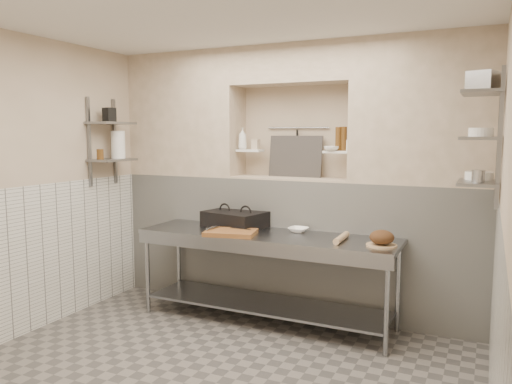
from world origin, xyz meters
The scene contains 48 objects.
floor centered at (0.00, 0.00, -0.05)m, with size 4.00×3.90×0.10m, color #66605A.
ceiling centered at (0.00, 0.00, 2.85)m, with size 4.00×3.90×0.10m, color silver.
wall_left centered at (-2.05, 0.00, 1.40)m, with size 0.10×3.90×2.80m, color #C4AD94.
wall_right centered at (2.05, 0.00, 1.40)m, with size 0.10×3.90×2.80m, color #C4AD94.
wall_back centered at (0.00, 2.00, 1.40)m, with size 4.00×0.10×2.80m, color #C4AD94.
backwall_lower centered at (0.00, 1.75, 0.70)m, with size 4.00×0.40×1.40m, color silver.
alcove_sill centered at (0.00, 1.75, 1.41)m, with size 1.30×0.40×0.02m, color #C4AD94.
backwall_pillar_left centered at (-1.33, 1.75, 2.10)m, with size 1.35×0.40×1.40m, color #C4AD94.
backwall_pillar_right centered at (1.33, 1.75, 2.10)m, with size 1.35×0.40×1.40m, color #C4AD94.
backwall_header centered at (0.00, 1.75, 2.60)m, with size 1.30×0.40×0.40m, color #C4AD94.
wainscot_left centered at (-1.99, 0.00, 0.70)m, with size 0.02×3.90×1.40m, color silver.
wainscot_right centered at (1.99, 0.00, 0.70)m, with size 0.02×3.90×1.40m, color silver.
alcove_shelf_left centered at (-0.50, 1.75, 1.70)m, with size 0.28×0.16×0.03m, color white.
alcove_shelf_right centered at (0.50, 1.75, 1.70)m, with size 0.28×0.16×0.03m, color white.
utensil_rail centered at (0.00, 1.92, 1.95)m, with size 0.02×0.02×0.70m, color gray.
hanging_steel centered at (0.00, 1.90, 1.78)m, with size 0.02×0.02×0.30m, color black.
splash_panel centered at (0.00, 1.85, 1.64)m, with size 0.60×0.02×0.45m, color #383330.
shelf_rail_left_a centered at (-1.98, 1.25, 1.80)m, with size 0.03×0.03×0.95m, color slate.
shelf_rail_left_b centered at (-1.98, 0.85, 1.80)m, with size 0.03×0.03×0.95m, color slate.
wall_shelf_left_lower centered at (-1.84, 1.05, 1.60)m, with size 0.30×0.50×0.03m, color slate.
wall_shelf_left_upper centered at (-1.84, 1.05, 2.00)m, with size 0.30×0.50×0.03m, color slate.
shelf_rail_right_a centered at (1.98, 1.25, 1.85)m, with size 0.03×0.03×1.05m, color slate.
shelf_rail_right_b centered at (1.98, 0.85, 1.85)m, with size 0.03×0.03×1.05m, color slate.
wall_shelf_right_lower centered at (1.84, 1.05, 1.50)m, with size 0.30×0.50×0.03m, color slate.
wall_shelf_right_mid centered at (1.84, 1.05, 1.85)m, with size 0.30×0.50×0.03m, color slate.
wall_shelf_right_upper centered at (1.84, 1.05, 2.20)m, with size 0.30×0.50×0.03m, color slate.
prep_table centered at (-0.05, 1.18, 0.64)m, with size 2.60×0.70×0.90m.
panini_press centered at (-0.51, 1.40, 0.98)m, with size 0.69×0.56×0.17m.
cutting_board centered at (-0.35, 1.01, 0.92)m, with size 0.48×0.34×0.04m, color brown.
knife_blade centered at (-0.30, 1.11, 0.95)m, with size 0.24×0.03×0.01m, color gray.
tongs centered at (-0.55, 1.01, 0.96)m, with size 0.02×0.02×0.25m, color gray.
mixing_bowl centered at (0.20, 1.41, 0.92)m, with size 0.20×0.20×0.05m, color white.
rolling_pin centered at (0.71, 1.19, 0.93)m, with size 0.06×0.06×0.39m, color tan.
bread_board centered at (1.09, 1.13, 0.91)m, with size 0.27×0.27×0.02m, color tan.
bread_loaf centered at (1.09, 1.13, 0.98)m, with size 0.21×0.21×0.13m, color #4C2D19.
bottle_soap centered at (-0.57, 1.71, 1.83)m, with size 0.09×0.09×0.24m, color white.
jar_alcove centered at (-0.45, 1.80, 1.77)m, with size 0.07×0.07×0.11m, color #C4AD94.
bowl_alcove centered at (0.45, 1.69, 1.74)m, with size 0.15×0.15×0.05m, color white.
condiment_a centered at (0.55, 1.77, 1.83)m, with size 0.07×0.07×0.24m, color #4E3012.
condiment_b centered at (0.50, 1.75, 1.83)m, with size 0.06×0.06×0.24m, color #4E3012.
condiment_c centered at (0.60, 1.78, 1.77)m, with size 0.07×0.07×0.11m, color white.
jug_left centered at (-1.84, 1.15, 1.76)m, with size 0.15×0.15×0.30m, color white.
jar_left centered at (-1.84, 0.86, 1.67)m, with size 0.07×0.07×0.11m, color #4E3012.
box_left_upper centered at (-1.84, 1.02, 2.09)m, with size 0.11×0.11×0.15m, color black.
bowl_right centered at (1.84, 1.20, 1.54)m, with size 0.22×0.22×0.06m, color white.
canister_right centered at (1.84, 0.95, 1.56)m, with size 0.10×0.10×0.10m, color gray.
bowl_right_mid centered at (1.84, 1.07, 1.90)m, with size 0.18×0.18×0.07m, color white.
basket_right centered at (1.84, 1.07, 2.29)m, with size 0.19×0.23×0.15m, color gray.
Camera 1 is at (1.92, -3.24, 1.88)m, focal length 35.00 mm.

